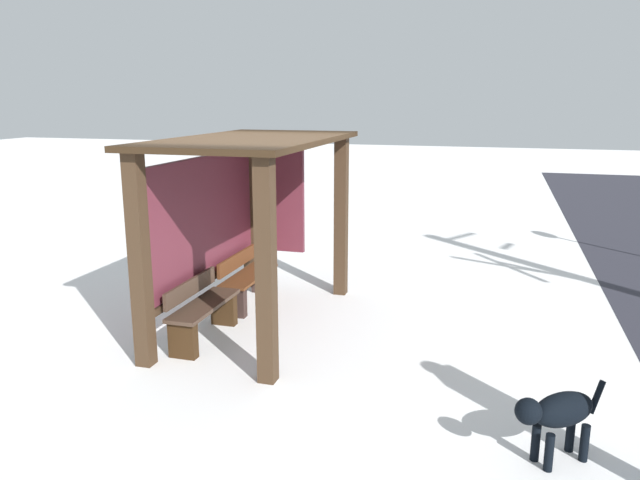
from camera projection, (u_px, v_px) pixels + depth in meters
The scene contains 5 objects.
ground_plane at pixel (258, 323), 7.80m from camera, with size 60.00×60.00×0.00m, color white.
bus_shelter at pixel (241, 195), 7.61m from camera, with size 3.33×1.78×2.35m.
bench_left_inside at pixel (202, 312), 7.20m from camera, with size 1.26×0.37×0.73m.
bench_center_inside at pixel (247, 281), 8.48m from camera, with size 1.26×0.39×0.71m.
dog at pixel (558, 413), 4.74m from camera, with size 0.59×0.71×0.62m.
Camera 1 is at (-6.84, -2.82, 2.82)m, focal length 34.26 mm.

